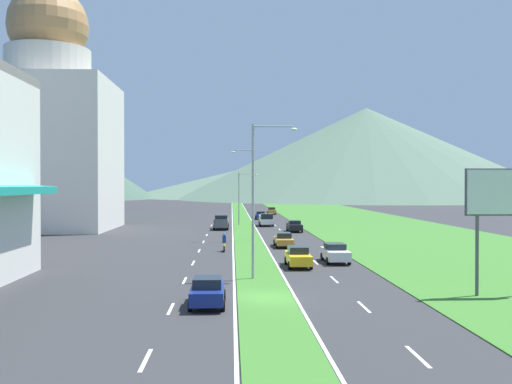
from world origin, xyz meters
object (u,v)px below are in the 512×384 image
(street_lamp_mid, at_px, (251,189))
(pickup_truck_0, at_px, (221,223))
(car_3, at_px, (284,240))
(car_2, at_px, (294,226))
(car_4, at_px, (222,222))
(car_5, at_px, (260,215))
(motorcycle_rider, at_px, (224,244))
(street_lamp_near, at_px, (257,191))
(street_lamp_far, at_px, (241,195))
(car_0, at_px, (272,211))
(car_6, at_px, (208,291))
(billboard_roadside, at_px, (502,200))
(car_7, at_px, (335,253))
(pickup_truck_1, at_px, (266,220))
(car_1, at_px, (298,257))

(street_lamp_mid, height_order, pickup_truck_0, street_lamp_mid)
(car_3, bearing_deg, car_2, 170.32)
(car_4, height_order, car_5, car_5)
(car_3, bearing_deg, motorcycle_rider, -57.26)
(street_lamp_near, distance_m, motorcycle_rider, 17.52)
(street_lamp_far, bearing_deg, car_0, 77.60)
(street_lamp_near, relative_size, car_0, 2.40)
(car_5, distance_m, car_6, 77.69)
(street_lamp_mid, relative_size, billboard_roadside, 1.43)
(car_6, bearing_deg, pickup_truck_0, 0.25)
(street_lamp_far, height_order, billboard_roadside, street_lamp_far)
(street_lamp_far, relative_size, car_2, 1.75)
(street_lamp_near, distance_m, car_0, 86.67)
(car_0, height_order, car_6, car_6)
(street_lamp_mid, xyz_separation_m, car_0, (6.60, 59.52, -5.20))
(car_3, relative_size, car_7, 1.01)
(car_0, distance_m, car_3, 65.84)
(car_7, xyz_separation_m, motorcycle_rider, (-9.38, 8.25, -0.06))
(car_2, distance_m, pickup_truck_0, 11.34)
(street_lamp_far, bearing_deg, car_6, -92.66)
(car_2, bearing_deg, car_6, -11.72)
(car_0, bearing_deg, car_3, -2.93)
(motorcycle_rider, bearing_deg, pickup_truck_1, -10.25)
(car_0, height_order, pickup_truck_0, pickup_truck_0)
(street_lamp_mid, bearing_deg, pickup_truck_0, 101.86)
(pickup_truck_0, bearing_deg, car_7, -164.29)
(street_lamp_mid, distance_m, car_0, 60.11)
(car_7, relative_size, motorcycle_rider, 2.37)
(car_0, height_order, car_5, car_0)
(car_4, distance_m, motorcycle_rider, 33.52)
(billboard_roadside, bearing_deg, street_lamp_far, 103.20)
(street_lamp_mid, xyz_separation_m, street_lamp_far, (-0.63, 26.65, -1.08))
(car_0, height_order, pickup_truck_1, pickup_truck_1)
(car_6, relative_size, pickup_truck_0, 0.77)
(car_6, distance_m, pickup_truck_1, 59.62)
(car_4, relative_size, car_7, 0.99)
(street_lamp_far, relative_size, car_7, 1.78)
(street_lamp_far, distance_m, car_5, 16.45)
(car_5, bearing_deg, car_1, -0.20)
(car_3, bearing_deg, car_4, -166.93)
(car_0, xyz_separation_m, car_6, (-10.10, -94.83, -0.00))
(motorcycle_rider, bearing_deg, pickup_truck_0, 1.65)
(car_7, xyz_separation_m, pickup_truck_0, (-10.18, 36.21, 0.18))
(street_lamp_mid, bearing_deg, car_7, -70.72)
(car_2, relative_size, car_3, 1.01)
(street_lamp_far, xyz_separation_m, billboard_roadside, (14.10, -60.09, 0.69))
(billboard_roadside, distance_m, car_0, 93.34)
(car_5, height_order, car_7, car_7)
(street_lamp_mid, relative_size, car_2, 2.21)
(car_1, height_order, motorcycle_rider, motorcycle_rider)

